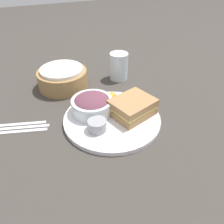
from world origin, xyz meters
name	(u,v)px	position (x,y,z in m)	size (l,w,h in m)	color
ground_plane	(112,120)	(0.00, 0.00, 0.00)	(4.00, 4.00, 0.00)	#3D3833
plate	(112,119)	(0.00, 0.00, 0.01)	(0.31, 0.31, 0.01)	silver
sandwich	(132,107)	(0.07, -0.01, 0.04)	(0.16, 0.14, 0.05)	#A37A4C
salad_bowl	(92,104)	(-0.05, 0.05, 0.04)	(0.14, 0.14, 0.06)	white
dressing_cup	(97,125)	(-0.07, -0.04, 0.03)	(0.06, 0.06, 0.03)	#99999E
orange_wedge	(112,98)	(0.03, 0.08, 0.03)	(0.04, 0.04, 0.04)	orange
drink_glass	(119,66)	(0.14, 0.26, 0.06)	(0.08, 0.08, 0.11)	silver
bread_basket	(63,78)	(-0.09, 0.28, 0.04)	(0.20, 0.20, 0.08)	#997547
fork	(20,131)	(-0.28, 0.06, 0.00)	(0.17, 0.01, 0.01)	silver
knife	(21,127)	(-0.28, 0.08, 0.00)	(0.17, 0.01, 0.01)	silver
spoon	(22,124)	(-0.27, 0.10, 0.00)	(0.15, 0.01, 0.01)	silver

